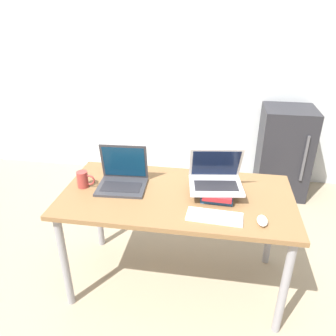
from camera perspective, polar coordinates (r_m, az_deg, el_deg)
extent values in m
plane|color=gray|center=(2.30, -0.10, -25.38)|extent=(14.00, 14.00, 0.00)
cube|color=silver|center=(3.54, 5.68, 19.05)|extent=(8.00, 0.05, 2.70)
cube|color=brown|center=(2.08, 1.51, -4.91)|extent=(1.46, 0.73, 0.03)
cylinder|color=gray|center=(2.25, -17.58, -15.36)|extent=(0.05, 0.05, 0.71)
cylinder|color=gray|center=(2.11, 19.57, -19.13)|extent=(0.05, 0.05, 0.71)
cylinder|color=gray|center=(2.68, -12.06, -6.91)|extent=(0.05, 0.05, 0.71)
cylinder|color=gray|center=(2.57, 17.55, -9.38)|extent=(0.05, 0.05, 0.71)
cube|color=#333338|center=(2.16, -8.04, -3.28)|extent=(0.32, 0.27, 0.02)
cube|color=#232328|center=(2.14, -8.15, -3.27)|extent=(0.26, 0.15, 0.00)
cube|color=#333338|center=(2.19, -7.65, 1.11)|extent=(0.31, 0.07, 0.25)
cube|color=#0A2D4C|center=(2.18, -7.67, 1.04)|extent=(0.28, 0.06, 0.22)
cube|color=#235693|center=(2.07, 8.63, -4.48)|extent=(0.20, 0.22, 0.03)
cube|color=maroon|center=(2.05, 8.73, -3.76)|extent=(0.19, 0.26, 0.03)
cube|color=silver|center=(2.05, 8.30, -3.08)|extent=(0.35, 0.29, 0.02)
cube|color=#232328|center=(2.03, 8.36, -3.06)|extent=(0.28, 0.17, 0.00)
cube|color=silver|center=(2.05, 8.29, 0.89)|extent=(0.33, 0.15, 0.23)
cube|color=#0F1938|center=(2.05, 8.30, 0.79)|extent=(0.30, 0.13, 0.20)
cube|color=white|center=(1.88, 8.10, -8.39)|extent=(0.32, 0.15, 0.01)
cube|color=silver|center=(1.87, 8.12, -8.21)|extent=(0.30, 0.12, 0.00)
ellipsoid|color=white|center=(1.88, 16.09, -8.79)|extent=(0.06, 0.10, 0.03)
cylinder|color=#9E3833|center=(2.20, -14.66, -1.92)|extent=(0.07, 0.07, 0.11)
torus|color=#9E3833|center=(2.18, -13.51, -2.03)|extent=(0.07, 0.01, 0.07)
cube|color=#232328|center=(3.54, 19.48, 2.63)|extent=(0.49, 0.46, 0.92)
cube|color=#4C4C51|center=(3.34, 22.67, 1.47)|extent=(0.02, 0.02, 0.46)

